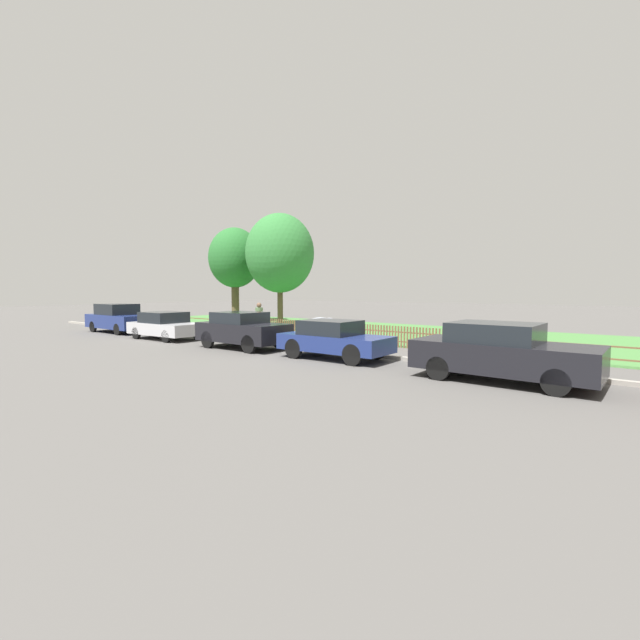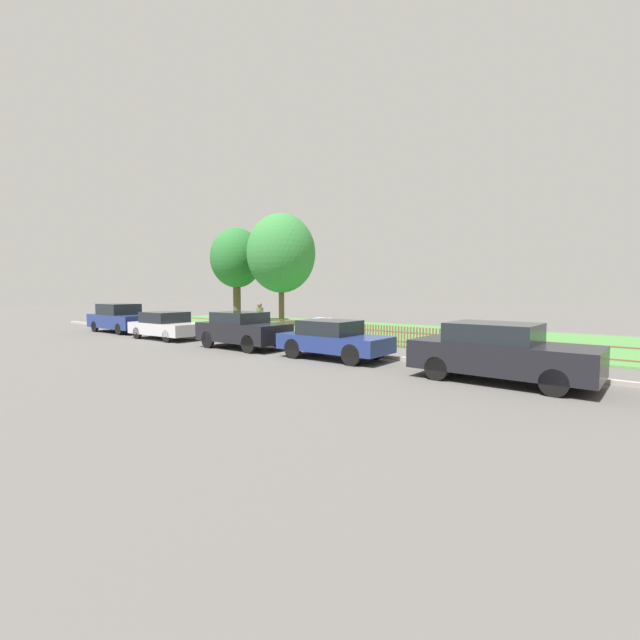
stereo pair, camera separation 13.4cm
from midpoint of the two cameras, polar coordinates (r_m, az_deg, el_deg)
ground_plane at (r=16.82m, az=-2.70°, el=-3.88°), size 120.00×120.00×0.00m
kerb_stone at (r=16.88m, az=-2.48°, el=-3.64°), size 43.03×0.20×0.12m
grass_strip at (r=23.59m, az=10.69°, el=-1.66°), size 43.03×10.81×0.01m
park_fence at (r=18.99m, az=3.02°, el=-1.66°), size 43.03×0.05×0.86m
parked_car_silver_hatchback at (r=25.79m, az=-24.94°, el=0.22°), size 4.33×1.78×1.56m
parked_car_black_saloon at (r=21.41m, az=-19.60°, el=-0.67°), size 3.90×1.93×1.28m
parked_car_navy_estate at (r=17.21m, az=-10.07°, el=-1.25°), size 3.83×1.82×1.44m
parked_car_red_compact at (r=14.34m, az=2.01°, el=-2.53°), size 3.83×1.72×1.30m
parked_car_white_van at (r=11.71m, az=23.17°, el=-3.96°), size 4.35×1.90×1.48m
covered_motorcycle at (r=18.23m, az=0.53°, el=-1.06°), size 2.01×0.71×1.15m
tree_nearest_kerb at (r=32.01m, az=-10.97°, el=8.06°), size 3.78×3.78×6.83m
tree_behind_motorcycle at (r=28.44m, az=-5.06°, el=8.83°), size 4.49×4.49×7.30m
pedestrian_near_fence at (r=19.94m, az=-7.86°, el=0.15°), size 0.44×0.44×1.73m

